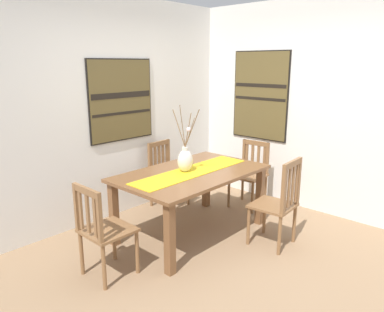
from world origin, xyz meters
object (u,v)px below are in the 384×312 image
chair_2 (250,173)px  painting_on_side_wall (260,96)px  dining_table (192,181)px  painting_on_back_wall (121,100)px  chair_3 (166,172)px  chair_1 (103,229)px  centerpiece_vase (185,159)px  chair_0 (278,202)px

chair_2 → painting_on_side_wall: (0.43, 0.16, 1.00)m
dining_table → painting_on_back_wall: size_ratio=1.66×
painting_on_side_wall → chair_3: bearing=149.5°
dining_table → chair_2: chair_2 is taller
chair_1 → chair_2: 2.36m
centerpiece_vase → chair_3: (0.48, 0.81, -0.41)m
centerpiece_vase → chair_0: 1.09m
painting_on_side_wall → chair_2: bearing=-159.3°
chair_0 → chair_3: size_ratio=1.10×
chair_0 → painting_on_back_wall: size_ratio=0.96×
chair_1 → chair_3: size_ratio=1.02×
chair_0 → painting_on_back_wall: bearing=104.4°
chair_1 → painting_on_back_wall: size_ratio=0.89×
chair_2 → centerpiece_vase: bearing=178.0°
chair_0 → chair_3: (0.01, 1.72, -0.02)m
dining_table → centerpiece_vase: (-0.05, 0.05, 0.25)m
chair_3 → painting_on_side_wall: 1.69m
painting_on_side_wall → painting_on_back_wall: bearing=151.2°
dining_table → centerpiece_vase: 0.25m
centerpiece_vase → chair_2: (1.23, -0.04, -0.42)m
centerpiece_vase → chair_0: (0.46, -0.91, -0.39)m
chair_0 → chair_1: bearing=151.9°
dining_table → painting_on_side_wall: painting_on_side_wall is taller
chair_0 → painting_on_back_wall: 2.24m
chair_3 → painting_on_side_wall: bearing=-30.5°
chair_0 → painting_on_side_wall: size_ratio=0.79×
centerpiece_vase → painting_on_side_wall: (1.65, 0.12, 0.58)m
chair_1 → centerpiece_vase: bearing=2.8°
centerpiece_vase → painting_on_back_wall: bearing=92.3°
chair_1 → painting_on_back_wall: 1.85m
painting_on_back_wall → painting_on_side_wall: painting_on_side_wall is taller
dining_table → chair_3: bearing=63.7°
centerpiece_vase → chair_2: centerpiece_vase is taller
chair_2 → chair_3: 1.14m
centerpiece_vase → painting_on_side_wall: bearing=4.1°
dining_table → painting_on_back_wall: (-0.09, 1.10, 0.82)m
chair_3 → chair_1: bearing=-151.6°
painting_on_side_wall → chair_0: bearing=-139.2°
centerpiece_vase → chair_1: 1.21m
dining_table → chair_3: (0.43, 0.86, -0.17)m
painting_on_back_wall → painting_on_side_wall: 1.94m
painting_on_back_wall → centerpiece_vase: bearing=-87.7°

